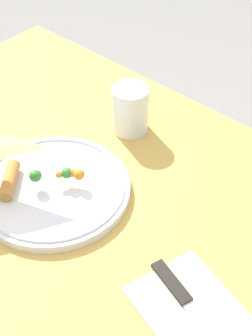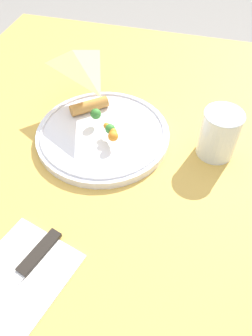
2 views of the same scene
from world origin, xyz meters
TOP-DOWN VIEW (x-y plane):
  - dining_table at (0.00, 0.00)m, footprint 1.19×0.81m
  - plate_pizza at (-0.12, 0.02)m, footprint 0.27×0.27m
  - milk_glass at (-0.13, 0.24)m, footprint 0.07×0.07m
  - napkin_folded at (0.22, -0.01)m, footprint 0.23×0.18m
  - butter_knife at (0.21, -0.01)m, footprint 0.21×0.08m

SIDE VIEW (x-z plane):
  - dining_table at x=0.00m, z-range 0.26..0.96m
  - napkin_folded at x=0.22m, z-range 0.71..0.71m
  - butter_knife at x=0.21m, z-range 0.71..0.72m
  - plate_pizza at x=-0.12m, z-range 0.69..0.75m
  - milk_glass at x=-0.13m, z-range 0.70..0.80m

